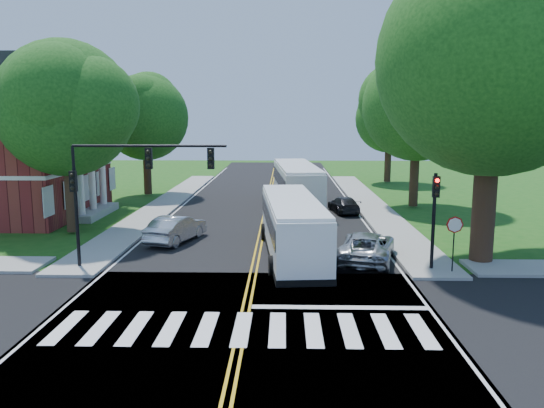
{
  "coord_description": "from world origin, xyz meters",
  "views": [
    {
      "loc": [
        1.43,
        -17.33,
        7.02
      ],
      "look_at": [
        0.73,
        10.87,
        2.4
      ],
      "focal_mm": 35.0,
      "sensor_mm": 36.0,
      "label": 1
    }
  ],
  "objects_px": {
    "bus_lead": "(292,225)",
    "bus_follow": "(296,184)",
    "signal_nw": "(125,176)",
    "dark_sedan": "(344,205)",
    "suv": "(367,247)",
    "hatchback": "(176,229)",
    "signal_ne": "(435,208)"
  },
  "relations": [
    {
      "from": "signal_ne",
      "to": "suv",
      "type": "relative_size",
      "value": 0.83
    },
    {
      "from": "suv",
      "to": "dark_sedan",
      "type": "xyz_separation_m",
      "value": [
        0.36,
        13.56,
        -0.14
      ]
    },
    {
      "from": "bus_lead",
      "to": "dark_sedan",
      "type": "relative_size",
      "value": 2.84
    },
    {
      "from": "hatchback",
      "to": "dark_sedan",
      "type": "relative_size",
      "value": 1.13
    },
    {
      "from": "signal_ne",
      "to": "suv",
      "type": "xyz_separation_m",
      "value": [
        -2.75,
        1.63,
        -2.22
      ]
    },
    {
      "from": "bus_lead",
      "to": "bus_follow",
      "type": "distance_m",
      "value": 15.14
    },
    {
      "from": "signal_nw",
      "to": "bus_lead",
      "type": "height_order",
      "value": "signal_nw"
    },
    {
      "from": "signal_nw",
      "to": "dark_sedan",
      "type": "bearing_deg",
      "value": 52.48
    },
    {
      "from": "signal_ne",
      "to": "bus_follow",
      "type": "xyz_separation_m",
      "value": [
        -5.86,
        17.86,
        -1.19
      ]
    },
    {
      "from": "signal_ne",
      "to": "bus_follow",
      "type": "height_order",
      "value": "signal_ne"
    },
    {
      "from": "hatchback",
      "to": "bus_lead",
      "type": "bearing_deg",
      "value": 173.85
    },
    {
      "from": "signal_nw",
      "to": "suv",
      "type": "relative_size",
      "value": 1.35
    },
    {
      "from": "suv",
      "to": "dark_sedan",
      "type": "distance_m",
      "value": 13.56
    },
    {
      "from": "dark_sedan",
      "to": "suv",
      "type": "bearing_deg",
      "value": 79.48
    },
    {
      "from": "signal_nw",
      "to": "hatchback",
      "type": "xyz_separation_m",
      "value": [
        1.11,
        5.54,
        -3.6
      ]
    },
    {
      "from": "hatchback",
      "to": "dark_sedan",
      "type": "bearing_deg",
      "value": -120.56
    },
    {
      "from": "bus_lead",
      "to": "dark_sedan",
      "type": "bearing_deg",
      "value": -113.05
    },
    {
      "from": "dark_sedan",
      "to": "signal_ne",
      "type": "bearing_deg",
      "value": 89.93
    },
    {
      "from": "bus_lead",
      "to": "hatchback",
      "type": "relative_size",
      "value": 2.5
    },
    {
      "from": "signal_ne",
      "to": "hatchback",
      "type": "distance_m",
      "value": 14.25
    },
    {
      "from": "signal_ne",
      "to": "dark_sedan",
      "type": "distance_m",
      "value": 15.55
    },
    {
      "from": "bus_lead",
      "to": "bus_follow",
      "type": "height_order",
      "value": "bus_follow"
    },
    {
      "from": "signal_nw",
      "to": "dark_sedan",
      "type": "distance_m",
      "value": 19.53
    },
    {
      "from": "bus_lead",
      "to": "suv",
      "type": "xyz_separation_m",
      "value": [
        3.65,
        -1.1,
        -0.83
      ]
    },
    {
      "from": "hatchback",
      "to": "dark_sedan",
      "type": "xyz_separation_m",
      "value": [
        10.56,
        9.66,
        -0.17
      ]
    },
    {
      "from": "bus_lead",
      "to": "suv",
      "type": "bearing_deg",
      "value": 158.11
    },
    {
      "from": "suv",
      "to": "dark_sedan",
      "type": "bearing_deg",
      "value": -77.45
    },
    {
      "from": "signal_nw",
      "to": "bus_lead",
      "type": "distance_m",
      "value": 8.6
    },
    {
      "from": "signal_nw",
      "to": "hatchback",
      "type": "relative_size",
      "value": 1.54
    },
    {
      "from": "hatchback",
      "to": "signal_ne",
      "type": "bearing_deg",
      "value": 173.89
    },
    {
      "from": "bus_follow",
      "to": "hatchback",
      "type": "bearing_deg",
      "value": 55.29
    },
    {
      "from": "signal_nw",
      "to": "signal_ne",
      "type": "relative_size",
      "value": 1.62
    }
  ]
}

